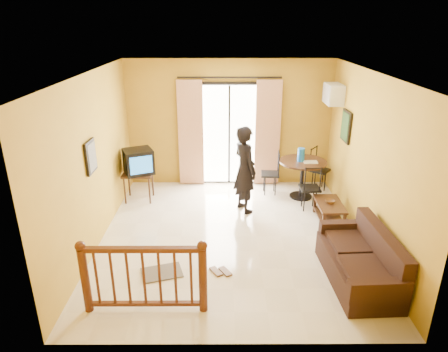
{
  "coord_description": "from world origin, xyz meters",
  "views": [
    {
      "loc": [
        -0.15,
        -6.14,
        3.57
      ],
      "look_at": [
        -0.12,
        0.2,
        1.06
      ],
      "focal_mm": 32.0,
      "sensor_mm": 36.0,
      "label": 1
    }
  ],
  "objects_px": {
    "sofa": "(362,263)",
    "coffee_table": "(329,209)",
    "dining_table": "(303,168)",
    "standing_person": "(245,170)",
    "television": "(138,161)"
  },
  "relations": [
    {
      "from": "sofa",
      "to": "coffee_table",
      "type": "bearing_deg",
      "value": 87.25
    },
    {
      "from": "dining_table",
      "to": "coffee_table",
      "type": "distance_m",
      "value": 1.21
    },
    {
      "from": "sofa",
      "to": "standing_person",
      "type": "height_order",
      "value": "standing_person"
    },
    {
      "from": "television",
      "to": "dining_table",
      "type": "height_order",
      "value": "television"
    },
    {
      "from": "sofa",
      "to": "standing_person",
      "type": "distance_m",
      "value": 2.87
    },
    {
      "from": "standing_person",
      "to": "dining_table",
      "type": "bearing_deg",
      "value": -90.67
    },
    {
      "from": "television",
      "to": "standing_person",
      "type": "relative_size",
      "value": 0.41
    },
    {
      "from": "coffee_table",
      "to": "sofa",
      "type": "bearing_deg",
      "value": -89.91
    },
    {
      "from": "coffee_table",
      "to": "dining_table",
      "type": "bearing_deg",
      "value": 106.26
    },
    {
      "from": "dining_table",
      "to": "sofa",
      "type": "xyz_separation_m",
      "value": [
        0.32,
        -2.96,
        -0.34
      ]
    },
    {
      "from": "sofa",
      "to": "standing_person",
      "type": "relative_size",
      "value": 1.01
    },
    {
      "from": "television",
      "to": "sofa",
      "type": "height_order",
      "value": "television"
    },
    {
      "from": "television",
      "to": "standing_person",
      "type": "height_order",
      "value": "standing_person"
    },
    {
      "from": "dining_table",
      "to": "standing_person",
      "type": "relative_size",
      "value": 0.57
    },
    {
      "from": "coffee_table",
      "to": "television",
      "type": "bearing_deg",
      "value": 165.31
    }
  ]
}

